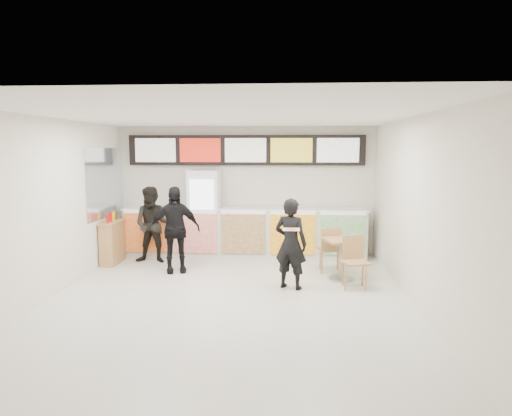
# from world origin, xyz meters

# --- Properties ---
(floor) EXTENTS (7.00, 7.00, 0.00)m
(floor) POSITION_xyz_m (0.00, 0.00, 0.00)
(floor) COLOR beige
(floor) RESTS_ON ground
(ceiling) EXTENTS (7.00, 7.00, 0.00)m
(ceiling) POSITION_xyz_m (0.00, 0.00, 3.00)
(ceiling) COLOR white
(ceiling) RESTS_ON wall_back
(wall_back) EXTENTS (6.00, 0.00, 6.00)m
(wall_back) POSITION_xyz_m (0.00, 3.50, 1.50)
(wall_back) COLOR silver
(wall_back) RESTS_ON floor
(wall_left) EXTENTS (0.00, 7.00, 7.00)m
(wall_left) POSITION_xyz_m (-3.00, 0.00, 1.50)
(wall_left) COLOR silver
(wall_left) RESTS_ON floor
(wall_right) EXTENTS (0.00, 7.00, 7.00)m
(wall_right) POSITION_xyz_m (3.00, 0.00, 1.50)
(wall_right) COLOR silver
(wall_right) RESTS_ON floor
(service_counter) EXTENTS (5.56, 0.77, 1.14)m
(service_counter) POSITION_xyz_m (0.00, 3.09, 0.57)
(service_counter) COLOR silver
(service_counter) RESTS_ON floor
(menu_board) EXTENTS (5.50, 0.14, 0.70)m
(menu_board) POSITION_xyz_m (0.00, 3.41, 2.45)
(menu_board) COLOR black
(menu_board) RESTS_ON wall_back
(drinks_fridge) EXTENTS (0.70, 0.67, 2.00)m
(drinks_fridge) POSITION_xyz_m (-0.93, 3.11, 1.00)
(drinks_fridge) COLOR white
(drinks_fridge) RESTS_ON floor
(mirror_panel) EXTENTS (0.01, 2.00, 1.50)m
(mirror_panel) POSITION_xyz_m (-2.99, 2.45, 1.75)
(mirror_panel) COLOR #B2B7BF
(mirror_panel) RESTS_ON wall_left
(customer_main) EXTENTS (0.70, 0.59, 1.63)m
(customer_main) POSITION_xyz_m (1.03, 0.72, 0.81)
(customer_main) COLOR black
(customer_main) RESTS_ON floor
(customer_left) EXTENTS (0.82, 0.65, 1.67)m
(customer_left) POSITION_xyz_m (-1.95, 2.41, 0.84)
(customer_left) COLOR black
(customer_left) RESTS_ON floor
(customer_mid) EXTENTS (1.10, 0.71, 1.74)m
(customer_mid) POSITION_xyz_m (-1.29, 1.67, 0.87)
(customer_mid) COLOR black
(customer_mid) RESTS_ON floor
(pizza_slice) EXTENTS (0.36, 0.36, 0.02)m
(pizza_slice) POSITION_xyz_m (1.03, 0.27, 1.16)
(pizza_slice) COLOR beige
(pizza_slice) RESTS_ON customer_main
(cafe_table) EXTENTS (0.88, 1.64, 0.93)m
(cafe_table) POSITION_xyz_m (2.01, 1.35, 0.54)
(cafe_table) COLOR tan
(cafe_table) RESTS_ON floor
(condiment_ledge) EXTENTS (0.33, 0.83, 1.10)m
(condiment_ledge) POSITION_xyz_m (-2.82, 2.28, 0.47)
(condiment_ledge) COLOR tan
(condiment_ledge) RESTS_ON floor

